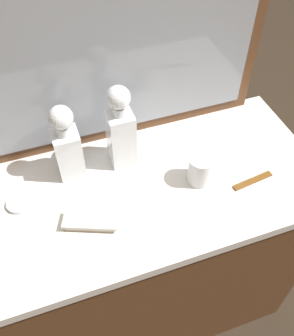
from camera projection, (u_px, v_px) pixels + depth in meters
name	position (u px, v px, depth m)	size (l,w,h in m)	color
ground_plane	(147.00, 298.00, 1.79)	(6.00, 6.00, 0.00)	#2D2319
dresser	(147.00, 253.00, 1.48)	(1.10, 0.54, 0.84)	brown
dresser_mirror	(116.00, 35.00, 1.05)	(0.94, 0.03, 0.73)	brown
crystal_decanter_far_left	(121.00, 134.00, 1.15)	(0.08, 0.08, 0.29)	white
crystal_decanter_front	(68.00, 148.00, 1.12)	(0.08, 0.08, 0.26)	white
crystal_tumbler_left	(201.00, 170.00, 1.15)	(0.08, 0.08, 0.09)	white
silver_brush_far_left	(91.00, 221.00, 1.06)	(0.16, 0.11, 0.02)	#B7A88C
porcelain_dish	(19.00, 203.00, 1.11)	(0.07, 0.07, 0.01)	silver
tortoiseshell_comb	(253.00, 181.00, 1.17)	(0.14, 0.04, 0.01)	brown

